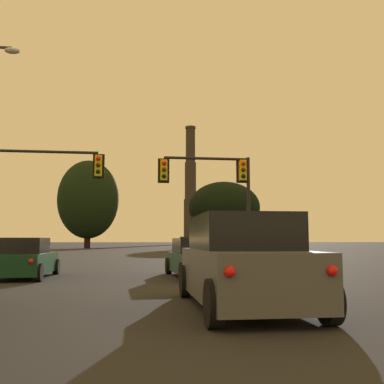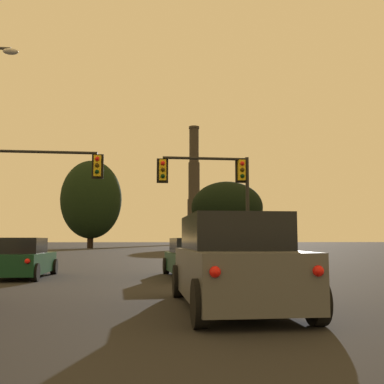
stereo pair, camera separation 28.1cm
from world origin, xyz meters
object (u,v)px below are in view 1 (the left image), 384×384
(sedan_right_lane_front, at_px, (199,259))
(traffic_light_overhead_right, at_px, (218,183))
(hatchback_left_lane_front, at_px, (24,259))
(smokestack, at_px, (190,197))
(suv_right_lane_second, at_px, (242,263))
(traffic_light_overhead_left, at_px, (26,176))

(sedan_right_lane_front, height_order, traffic_light_overhead_right, traffic_light_overhead_right)
(hatchback_left_lane_front, height_order, traffic_light_overhead_right, traffic_light_overhead_right)
(smokestack, bearing_deg, suv_right_lane_second, -96.69)
(traffic_light_overhead_right, bearing_deg, hatchback_left_lane_front, -147.17)
(suv_right_lane_second, height_order, smokestack, smokestack)
(hatchback_left_lane_front, height_order, smokestack, smokestack)
(sedan_right_lane_front, height_order, smokestack, smokestack)
(traffic_light_overhead_right, xyz_separation_m, smokestack, (14.53, 127.91, 11.56))
(sedan_right_lane_front, relative_size, hatchback_left_lane_front, 1.16)
(sedan_right_lane_front, xyz_separation_m, traffic_light_overhead_right, (1.83, 5.62, 3.57))
(hatchback_left_lane_front, bearing_deg, traffic_light_overhead_left, 104.11)
(sedan_right_lane_front, distance_m, smokestack, 135.38)
(traffic_light_overhead_left, relative_size, smokestack, 0.15)
(sedan_right_lane_front, height_order, suv_right_lane_second, suv_right_lane_second)
(suv_right_lane_second, relative_size, smokestack, 0.12)
(suv_right_lane_second, distance_m, traffic_light_overhead_right, 13.75)
(hatchback_left_lane_front, xyz_separation_m, traffic_light_overhead_left, (-1.34, 5.44, 3.75))
(traffic_light_overhead_right, bearing_deg, smokestack, 83.52)
(hatchback_left_lane_front, relative_size, traffic_light_overhead_left, 0.70)
(sedan_right_lane_front, bearing_deg, traffic_light_overhead_left, 139.74)
(traffic_light_overhead_left, distance_m, smokestack, 130.42)
(hatchback_left_lane_front, bearing_deg, smokestack, 80.64)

